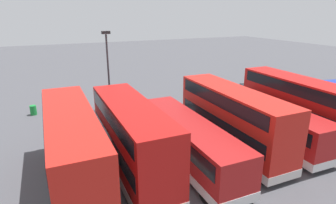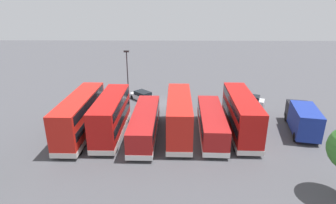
# 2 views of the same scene
# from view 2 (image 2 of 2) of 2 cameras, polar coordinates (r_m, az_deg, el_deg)

# --- Properties ---
(ground_plane) EXTENTS (140.00, 140.00, 0.00)m
(ground_plane) POSITION_cam_2_polar(r_m,az_deg,el_deg) (40.77, -0.83, -0.30)
(ground_plane) COLOR #47474C
(bus_double_decker_near_end) EXTENTS (2.96, 11.02, 4.55)m
(bus_double_decker_near_end) POSITION_cam_2_polar(r_m,az_deg,el_deg) (31.73, 14.98, -2.43)
(bus_double_decker_near_end) COLOR #B71411
(bus_double_decker_near_end) RESTS_ON ground
(bus_single_deck_second) EXTENTS (3.00, 10.86, 2.95)m
(bus_single_deck_second) POSITION_cam_2_polar(r_m,az_deg,el_deg) (30.96, 9.06, -4.22)
(bus_single_deck_second) COLOR #A51919
(bus_single_deck_second) RESTS_ON ground
(bus_double_decker_third) EXTENTS (2.76, 10.69, 4.55)m
(bus_double_decker_third) POSITION_cam_2_polar(r_m,az_deg,el_deg) (30.35, 2.33, -2.78)
(bus_double_decker_third) COLOR red
(bus_double_decker_third) RESTS_ON ground
(bus_single_deck_fourth) EXTENTS (2.76, 11.31, 2.95)m
(bus_single_deck_fourth) POSITION_cam_2_polar(r_m,az_deg,el_deg) (30.49, -4.83, -4.42)
(bus_single_deck_fourth) COLOR #A51919
(bus_single_deck_fourth) RESTS_ON ground
(bus_double_decker_fifth) EXTENTS (2.70, 10.21, 4.55)m
(bus_double_decker_fifth) POSITION_cam_2_polar(r_m,az_deg,el_deg) (30.99, -11.78, -2.71)
(bus_double_decker_fifth) COLOR #B71411
(bus_double_decker_fifth) RESTS_ON ground
(bus_double_decker_sixth) EXTENTS (2.78, 11.46, 4.55)m
(bus_double_decker_sixth) POSITION_cam_2_polar(r_m,az_deg,el_deg) (31.99, -17.80, -2.54)
(bus_double_decker_sixth) COLOR red
(bus_double_decker_sixth) RESTS_ON ground
(box_truck_blue) EXTENTS (4.02, 7.86, 3.20)m
(box_truck_blue) POSITION_cam_2_polar(r_m,az_deg,el_deg) (35.01, 26.32, -3.07)
(box_truck_blue) COLOR navy
(box_truck_blue) RESTS_ON ground
(car_hatchback_silver) EXTENTS (4.15, 4.17, 1.43)m
(car_hatchback_silver) POSITION_cam_2_polar(r_m,az_deg,el_deg) (42.11, -5.41, 1.29)
(car_hatchback_silver) COLOR silver
(car_hatchback_silver) RESTS_ON ground
(car_small_green) EXTENTS (4.78, 3.35, 1.43)m
(car_small_green) POSITION_cam_2_polar(r_m,az_deg,el_deg) (41.90, 16.52, 0.42)
(car_small_green) COLOR silver
(car_small_green) RESTS_ON ground
(lamp_post_tall) EXTENTS (0.70, 0.30, 8.24)m
(lamp_post_tall) POSITION_cam_2_polar(r_m,az_deg,el_deg) (37.86, -8.43, 5.48)
(lamp_post_tall) COLOR #38383D
(lamp_post_tall) RESTS_ON ground
(waste_bin_yellow) EXTENTS (0.60, 0.60, 0.95)m
(waste_bin_yellow) POSITION_cam_2_polar(r_m,az_deg,el_deg) (45.88, -14.96, 1.99)
(waste_bin_yellow) COLOR #197F33
(waste_bin_yellow) RESTS_ON ground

